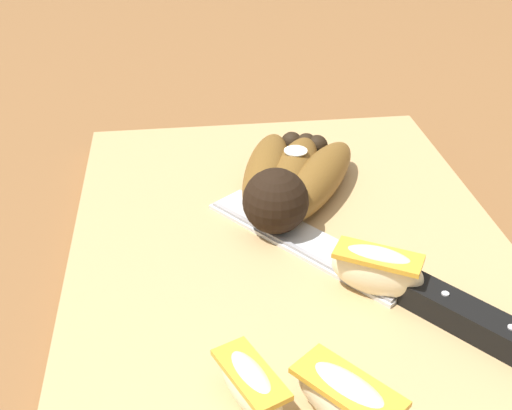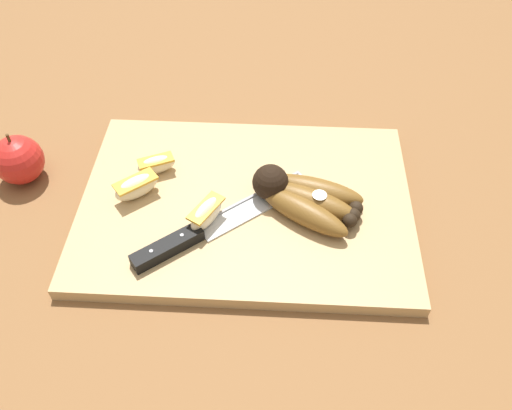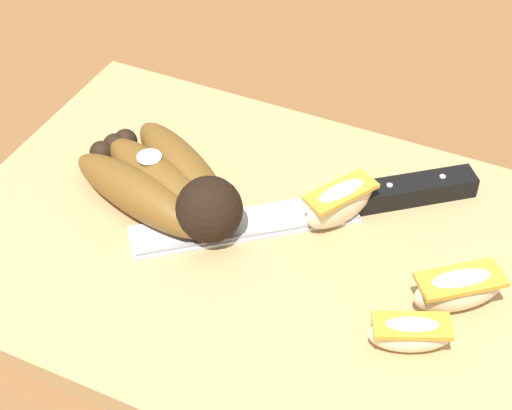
{
  "view_description": "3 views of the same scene",
  "coord_description": "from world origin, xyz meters",
  "px_view_note": "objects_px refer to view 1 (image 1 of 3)",
  "views": [
    {
      "loc": [
        -0.38,
        0.08,
        0.31
      ],
      "look_at": [
        0.03,
        0.03,
        0.05
      ],
      "focal_mm": 45.67,
      "sensor_mm": 36.0,
      "label": 1
    },
    {
      "loc": [
        0.05,
        -0.51,
        0.58
      ],
      "look_at": [
        0.02,
        -0.02,
        0.03
      ],
      "focal_mm": 37.27,
      "sensor_mm": 36.0,
      "label": 2
    },
    {
      "loc": [
        -0.18,
        0.39,
        0.46
      ],
      "look_at": [
        0.01,
        -0.01,
        0.05
      ],
      "focal_mm": 56.67,
      "sensor_mm": 36.0,
      "label": 3
    }
  ],
  "objects_px": {
    "apple_wedge_middle": "(377,270)",
    "apple_wedge_near": "(353,399)",
    "banana_bunch": "(289,180)",
    "apple_wedge_far": "(251,385)",
    "chefs_knife": "(408,290)"
  },
  "relations": [
    {
      "from": "apple_wedge_middle",
      "to": "apple_wedge_near",
      "type": "bearing_deg",
      "value": 157.8
    },
    {
      "from": "banana_bunch",
      "to": "apple_wedge_near",
      "type": "height_order",
      "value": "banana_bunch"
    },
    {
      "from": "banana_bunch",
      "to": "apple_wedge_near",
      "type": "xyz_separation_m",
      "value": [
        -0.23,
        0.01,
        -0.0
      ]
    },
    {
      "from": "apple_wedge_middle",
      "to": "apple_wedge_far",
      "type": "distance_m",
      "value": 0.13
    },
    {
      "from": "chefs_knife",
      "to": "apple_wedge_far",
      "type": "xyz_separation_m",
      "value": [
        -0.08,
        0.12,
        0.01
      ]
    },
    {
      "from": "chefs_knife",
      "to": "apple_wedge_middle",
      "type": "distance_m",
      "value": 0.03
    },
    {
      "from": "banana_bunch",
      "to": "apple_wedge_middle",
      "type": "bearing_deg",
      "value": -163.93
    },
    {
      "from": "banana_bunch",
      "to": "apple_wedge_far",
      "type": "bearing_deg",
      "value": 164.98
    },
    {
      "from": "apple_wedge_middle",
      "to": "apple_wedge_far",
      "type": "relative_size",
      "value": 1.1
    },
    {
      "from": "apple_wedge_middle",
      "to": "apple_wedge_far",
      "type": "xyz_separation_m",
      "value": [
        -0.09,
        0.1,
        -0.0
      ]
    },
    {
      "from": "banana_bunch",
      "to": "chefs_knife",
      "type": "bearing_deg",
      "value": -157.05
    },
    {
      "from": "apple_wedge_middle",
      "to": "banana_bunch",
      "type": "bearing_deg",
      "value": 16.07
    },
    {
      "from": "apple_wedge_middle",
      "to": "apple_wedge_far",
      "type": "bearing_deg",
      "value": 132.01
    },
    {
      "from": "chefs_knife",
      "to": "apple_wedge_middle",
      "type": "bearing_deg",
      "value": 69.35
    },
    {
      "from": "chefs_knife",
      "to": "apple_wedge_near",
      "type": "height_order",
      "value": "apple_wedge_near"
    }
  ]
}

